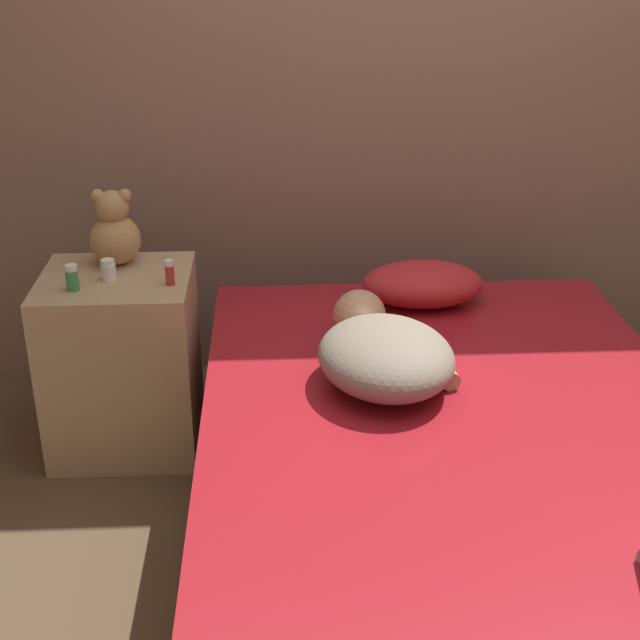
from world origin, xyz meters
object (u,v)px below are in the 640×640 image
object	(u,v)px
bottle_white	(108,270)
bottle_green	(72,278)
bottle_red	(170,273)
person_lying	(383,351)
teddy_bear	(115,232)
pillow	(423,284)

from	to	relation	value
bottle_white	bottle_green	world-z (taller)	bottle_green
bottle_red	person_lying	bearing A→B (deg)	-29.23
person_lying	bottle_red	size ratio (longest dim) A/B	7.66
person_lying	teddy_bear	bearing A→B (deg)	137.24
pillow	person_lying	size ratio (longest dim) A/B	0.66
pillow	bottle_green	world-z (taller)	bottle_green
bottle_green	bottle_red	bearing A→B (deg)	5.50
person_lying	bottle_white	distance (m)	1.01
pillow	bottle_green	xyz separation A→B (m)	(-1.22, -0.22, 0.14)
person_lying	bottle_red	distance (m)	0.80
pillow	teddy_bear	size ratio (longest dim) A/B	1.61
person_lying	teddy_bear	distance (m)	1.10
teddy_bear	bottle_red	distance (m)	0.31
person_lying	teddy_bear	size ratio (longest dim) A/B	2.46
pillow	bottle_white	bearing A→B (deg)	-173.35
bottle_red	bottle_green	bearing A→B (deg)	-174.50
bottle_red	bottle_green	world-z (taller)	bottle_green
bottle_white	teddy_bear	bearing A→B (deg)	88.27
pillow	person_lying	world-z (taller)	person_lying
pillow	person_lying	distance (m)	0.61
teddy_bear	person_lying	bearing A→B (deg)	-33.64
pillow	bottle_red	world-z (taller)	bottle_red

